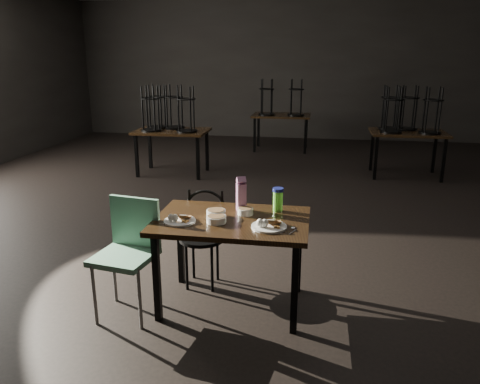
% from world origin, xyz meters
% --- Properties ---
extents(room, '(12.00, 12.04, 3.22)m').
position_xyz_m(room, '(-0.06, 0.01, 2.33)').
color(room, black).
rests_on(room, ground).
extents(main_table, '(1.20, 0.80, 0.75)m').
position_xyz_m(main_table, '(0.16, -1.97, 0.67)').
color(main_table, black).
rests_on(main_table, ground).
extents(plate_left, '(0.24, 0.24, 0.08)m').
position_xyz_m(plate_left, '(-0.22, -2.11, 0.77)').
color(plate_left, white).
rests_on(plate_left, main_table).
extents(plate_right, '(0.27, 0.27, 0.09)m').
position_xyz_m(plate_right, '(0.47, -2.12, 0.77)').
color(plate_right, white).
rests_on(plate_right, main_table).
extents(bowl_near, '(0.15, 0.15, 0.06)m').
position_xyz_m(bowl_near, '(0.03, -1.96, 0.78)').
color(bowl_near, white).
rests_on(bowl_near, main_table).
extents(bowl_far, '(0.13, 0.13, 0.05)m').
position_xyz_m(bowl_far, '(0.25, -1.85, 0.78)').
color(bowl_far, white).
rests_on(bowl_far, main_table).
extents(bowl_big, '(0.15, 0.15, 0.05)m').
position_xyz_m(bowl_big, '(0.06, -2.07, 0.78)').
color(bowl_big, white).
rests_on(bowl_big, main_table).
extents(juice_carton, '(0.09, 0.09, 0.29)m').
position_xyz_m(juice_carton, '(0.20, -1.77, 0.88)').
color(juice_carton, '#8F1A68').
rests_on(juice_carton, main_table).
extents(water_bottle, '(0.10, 0.10, 0.20)m').
position_xyz_m(water_bottle, '(0.50, -1.73, 0.85)').
color(water_bottle, '#71E342').
rests_on(water_bottle, main_table).
extents(spoon, '(0.05, 0.17, 0.01)m').
position_xyz_m(spoon, '(0.65, -2.11, 0.75)').
color(spoon, silver).
rests_on(spoon, main_table).
extents(bentwood_chair, '(0.40, 0.40, 0.84)m').
position_xyz_m(bentwood_chair, '(-0.16, -1.61, 0.50)').
color(bentwood_chair, black).
rests_on(bentwood_chair, ground).
extents(school_chair, '(0.49, 0.49, 0.92)m').
position_xyz_m(school_chair, '(-0.61, -2.18, 0.55)').
color(school_chair, '#659E80').
rests_on(school_chair, ground).
extents(bg_table_left, '(1.20, 0.80, 1.48)m').
position_xyz_m(bg_table_left, '(-1.64, 2.15, 0.80)').
color(bg_table_left, black).
rests_on(bg_table_left, ground).
extents(bg_table_right, '(1.20, 0.80, 1.48)m').
position_xyz_m(bg_table_right, '(2.24, 2.63, 0.80)').
color(bg_table_right, black).
rests_on(bg_table_right, ground).
extents(bg_table_far, '(1.20, 0.80, 1.48)m').
position_xyz_m(bg_table_far, '(0.04, 4.45, 0.75)').
color(bg_table_far, black).
rests_on(bg_table_far, ground).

